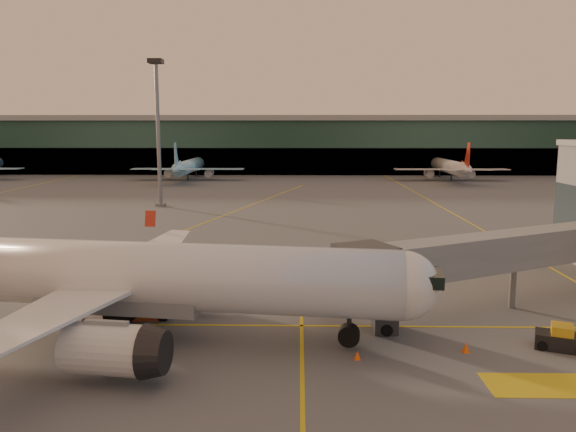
{
  "coord_description": "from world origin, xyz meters",
  "views": [
    {
      "loc": [
        4.81,
        -32.95,
        13.83
      ],
      "look_at": [
        3.66,
        23.24,
        5.0
      ],
      "focal_mm": 35.0,
      "sensor_mm": 36.0,
      "label": 1
    }
  ],
  "objects": [
    {
      "name": "taxi_markings",
      "position": [
        -7.32,
        44.49,
        0.01
      ],
      "size": [
        100.12,
        173.0,
        0.01
      ],
      "color": "gold",
      "rests_on": "ground"
    },
    {
      "name": "cone_nose",
      "position": [
        15.23,
        0.51,
        0.3
      ],
      "size": [
        0.49,
        0.49,
        0.63
      ],
      "color": "#F1530C",
      "rests_on": "ground"
    },
    {
      "name": "distant_aircraft_row",
      "position": [
        -21.0,
        118.0,
        0.0
      ],
      "size": [
        290.0,
        34.0,
        13.0
      ],
      "color": "#8ECEEE",
      "rests_on": "ground"
    },
    {
      "name": "main_airplane",
      "position": [
        -6.99,
        2.61,
        4.11
      ],
      "size": [
        41.93,
        37.93,
        12.66
      ],
      "rotation": [
        0.0,
        0.0,
        -0.13
      ],
      "color": "silver",
      "rests_on": "ground"
    },
    {
      "name": "ground",
      "position": [
        0.0,
        0.0,
        0.0
      ],
      "size": [
        600.0,
        600.0,
        0.0
      ],
      "primitive_type": "plane",
      "color": "#4C4F54",
      "rests_on": "ground"
    },
    {
      "name": "catering_truck",
      "position": [
        -7.29,
        6.79,
        2.67
      ],
      "size": [
        6.34,
        3.38,
        4.7
      ],
      "rotation": [
        0.0,
        0.0,
        0.13
      ],
      "color": "#C7421C",
      "rests_on": "ground"
    },
    {
      "name": "pushback_tug",
      "position": [
        21.39,
        1.11,
        0.64
      ],
      "size": [
        3.47,
        2.68,
        1.58
      ],
      "rotation": [
        0.0,
        0.0,
        -0.39
      ],
      "color": "black",
      "rests_on": "ground"
    },
    {
      "name": "cone_fwd",
      "position": [
        8.35,
        -0.71,
        0.26
      ],
      "size": [
        0.42,
        0.42,
        0.53
      ],
      "color": "#F1530C",
      "rests_on": "ground"
    },
    {
      "name": "cone_wing_left",
      "position": [
        -8.38,
        19.5,
        0.23
      ],
      "size": [
        0.38,
        0.38,
        0.48
      ],
      "color": "#F1530C",
      "rests_on": "ground"
    },
    {
      "name": "mast_west_near",
      "position": [
        -20.0,
        66.0,
        14.86
      ],
      "size": [
        2.4,
        2.4,
        25.6
      ],
      "color": "slate",
      "rests_on": "ground"
    },
    {
      "name": "jet_bridge",
      "position": [
        22.76,
        10.19,
        4.35
      ],
      "size": [
        29.28,
        17.08,
        6.14
      ],
      "color": "slate",
      "rests_on": "ground"
    },
    {
      "name": "terminal",
      "position": [
        0.0,
        141.79,
        8.76
      ],
      "size": [
        400.0,
        20.0,
        17.6
      ],
      "color": "#19382D",
      "rests_on": "ground"
    }
  ]
}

